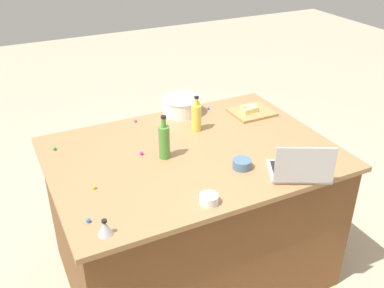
{
  "coord_description": "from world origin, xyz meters",
  "views": [
    {
      "loc": [
        0.97,
        1.98,
        2.17
      ],
      "look_at": [
        0.0,
        0.0,
        0.95
      ],
      "focal_mm": 41.4,
      "sensor_mm": 36.0,
      "label": 1
    }
  ],
  "objects_px": {
    "bottle_oil": "(196,117)",
    "butter_stick_right": "(250,110)",
    "ramekin_small": "(209,199)",
    "butter_stick_left": "(249,107)",
    "kitchen_timer": "(105,228)",
    "bottle_olive": "(164,141)",
    "cutting_board": "(252,112)",
    "laptop": "(300,169)",
    "ramekin_medium": "(242,164)",
    "mixing_bowl_large": "(181,105)"
  },
  "relations": [
    {
      "from": "laptop",
      "to": "ramekin_medium",
      "type": "bearing_deg",
      "value": -42.66
    },
    {
      "from": "laptop",
      "to": "ramekin_small",
      "type": "height_order",
      "value": "laptop"
    },
    {
      "from": "laptop",
      "to": "ramekin_small",
      "type": "relative_size",
      "value": 4.07
    },
    {
      "from": "butter_stick_right",
      "to": "butter_stick_left",
      "type": "bearing_deg",
      "value": -111.79
    },
    {
      "from": "butter_stick_left",
      "to": "ramekin_medium",
      "type": "xyz_separation_m",
      "value": [
        0.42,
        0.59,
        -0.01
      ]
    },
    {
      "from": "bottle_olive",
      "to": "cutting_board",
      "type": "bearing_deg",
      "value": -159.87
    },
    {
      "from": "laptop",
      "to": "bottle_oil",
      "type": "xyz_separation_m",
      "value": [
        0.24,
        -0.72,
        0.05
      ]
    },
    {
      "from": "butter_stick_left",
      "to": "kitchen_timer",
      "type": "xyz_separation_m",
      "value": [
        1.24,
        0.79,
        -0.0
      ]
    },
    {
      "from": "bottle_olive",
      "to": "ramekin_medium",
      "type": "bearing_deg",
      "value": 138.88
    },
    {
      "from": "cutting_board",
      "to": "butter_stick_right",
      "type": "bearing_deg",
      "value": 38.37
    },
    {
      "from": "ramekin_small",
      "to": "kitchen_timer",
      "type": "distance_m",
      "value": 0.51
    },
    {
      "from": "butter_stick_right",
      "to": "ramekin_medium",
      "type": "xyz_separation_m",
      "value": [
        0.4,
        0.54,
        -0.01
      ]
    },
    {
      "from": "butter_stick_left",
      "to": "ramekin_small",
      "type": "bearing_deg",
      "value": 47.34
    },
    {
      "from": "laptop",
      "to": "bottle_oil",
      "type": "height_order",
      "value": "bottle_oil"
    },
    {
      "from": "bottle_olive",
      "to": "ramekin_small",
      "type": "height_order",
      "value": "bottle_olive"
    },
    {
      "from": "bottle_oil",
      "to": "ramekin_small",
      "type": "xyz_separation_m",
      "value": [
        0.29,
        0.71,
        -0.07
      ]
    },
    {
      "from": "bottle_olive",
      "to": "kitchen_timer",
      "type": "distance_m",
      "value": 0.69
    },
    {
      "from": "butter_stick_right",
      "to": "ramekin_small",
      "type": "relative_size",
      "value": 1.19
    },
    {
      "from": "laptop",
      "to": "butter_stick_right",
      "type": "bearing_deg",
      "value": -103.23
    },
    {
      "from": "butter_stick_left",
      "to": "butter_stick_right",
      "type": "height_order",
      "value": "same"
    },
    {
      "from": "kitchen_timer",
      "to": "mixing_bowl_large",
      "type": "bearing_deg",
      "value": -129.83
    },
    {
      "from": "mixing_bowl_large",
      "to": "bottle_olive",
      "type": "relative_size",
      "value": 1.01
    },
    {
      "from": "cutting_board",
      "to": "ramekin_medium",
      "type": "bearing_deg",
      "value": 52.83
    },
    {
      "from": "bottle_olive",
      "to": "cutting_board",
      "type": "relative_size",
      "value": 0.93
    },
    {
      "from": "butter_stick_left",
      "to": "kitchen_timer",
      "type": "height_order",
      "value": "kitchen_timer"
    },
    {
      "from": "bottle_olive",
      "to": "kitchen_timer",
      "type": "xyz_separation_m",
      "value": [
        0.49,
        0.49,
        -0.07
      ]
    },
    {
      "from": "laptop",
      "to": "cutting_board",
      "type": "distance_m",
      "value": 0.8
    },
    {
      "from": "laptop",
      "to": "mixing_bowl_large",
      "type": "relative_size",
      "value": 1.45
    },
    {
      "from": "bottle_oil",
      "to": "butter_stick_left",
      "type": "distance_m",
      "value": 0.45
    },
    {
      "from": "bottle_oil",
      "to": "cutting_board",
      "type": "height_order",
      "value": "bottle_oil"
    },
    {
      "from": "butter_stick_right",
      "to": "ramekin_medium",
      "type": "height_order",
      "value": "butter_stick_right"
    },
    {
      "from": "mixing_bowl_large",
      "to": "butter_stick_right",
      "type": "distance_m",
      "value": 0.46
    },
    {
      "from": "ramekin_medium",
      "to": "kitchen_timer",
      "type": "relative_size",
      "value": 1.32
    },
    {
      "from": "kitchen_timer",
      "to": "butter_stick_left",
      "type": "bearing_deg",
      "value": -147.4
    },
    {
      "from": "butter_stick_left",
      "to": "bottle_oil",
      "type": "bearing_deg",
      "value": 10.22
    },
    {
      "from": "mixing_bowl_large",
      "to": "ramekin_medium",
      "type": "xyz_separation_m",
      "value": [
        0.0,
        0.78,
        -0.03
      ]
    },
    {
      "from": "butter_stick_right",
      "to": "cutting_board",
      "type": "bearing_deg",
      "value": -141.63
    },
    {
      "from": "bottle_oil",
      "to": "butter_stick_right",
      "type": "height_order",
      "value": "bottle_oil"
    },
    {
      "from": "ramekin_medium",
      "to": "bottle_oil",
      "type": "bearing_deg",
      "value": -87.77
    },
    {
      "from": "butter_stick_right",
      "to": "kitchen_timer",
      "type": "bearing_deg",
      "value": 31.47
    },
    {
      "from": "laptop",
      "to": "mixing_bowl_large",
      "type": "bearing_deg",
      "value": -77.18
    },
    {
      "from": "laptop",
      "to": "kitchen_timer",
      "type": "distance_m",
      "value": 1.04
    },
    {
      "from": "laptop",
      "to": "ramekin_small",
      "type": "xyz_separation_m",
      "value": [
        0.53,
        -0.01,
        -0.02
      ]
    },
    {
      "from": "bottle_olive",
      "to": "cutting_board",
      "type": "distance_m",
      "value": 0.81
    },
    {
      "from": "bottle_oil",
      "to": "butter_stick_right",
      "type": "xyz_separation_m",
      "value": [
        -0.42,
        -0.03,
        -0.06
      ]
    },
    {
      "from": "cutting_board",
      "to": "kitchen_timer",
      "type": "distance_m",
      "value": 1.46
    },
    {
      "from": "bottle_oil",
      "to": "kitchen_timer",
      "type": "height_order",
      "value": "bottle_oil"
    },
    {
      "from": "ramekin_small",
      "to": "kitchen_timer",
      "type": "relative_size",
      "value": 1.2
    },
    {
      "from": "butter_stick_left",
      "to": "butter_stick_right",
      "type": "xyz_separation_m",
      "value": [
        0.02,
        0.05,
        0.0
      ]
    },
    {
      "from": "bottle_oil",
      "to": "butter_stick_right",
      "type": "relative_size",
      "value": 2.09
    }
  ]
}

